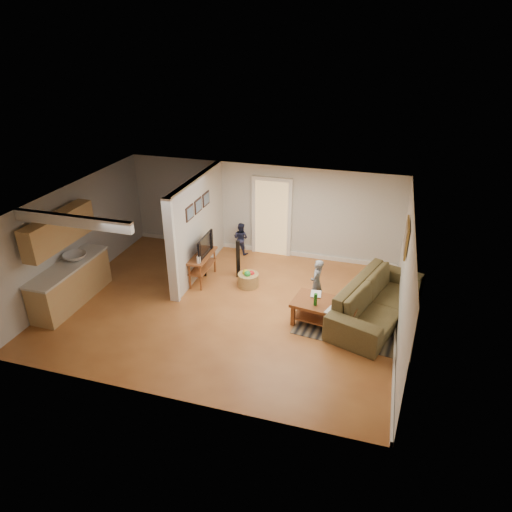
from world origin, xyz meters
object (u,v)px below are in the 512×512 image
Objects in this scene: tv_console at (202,257)px; child at (315,304)px; toddler at (241,253)px; speaker_right at (238,259)px; toy_basket at (248,279)px; sofa at (375,317)px; speaker_left at (204,259)px; coffee_table at (326,307)px.

tv_console reaches higher than child.
child is 1.23× the size of toddler.
speaker_right reaches higher than toddler.
toy_basket is at bearing 1.14° from tv_console.
speaker_right is (0.78, 0.43, -0.15)m from tv_console.
sofa is 2.59× the size of tv_console.
speaker_left is at bearing 104.49° from tv_console.
sofa is at bearing -6.94° from tv_console.
coffee_table is 1.28× the size of tv_console.
speaker_left reaches higher than toy_basket.
sofa is 4.38m from speaker_left.
toddler is at bearing 135.25° from coffee_table.
speaker_right reaches higher than coffee_table.
sofa is 2.01× the size of coffee_table.
tv_console is 1.89m from toddler.
tv_console is at bearing -178.13° from toy_basket.
speaker_left reaches higher than coffee_table.
tv_console is 1.14× the size of speaker_right.
sofa is 4.40m from toddler.
toy_basket reaches higher than sofa.
speaker_left is 1.27m from toy_basket.
toy_basket is (-3.07, 0.50, 0.19)m from sofa.
speaker_left is at bearing 99.58° from sofa.
tv_console is (-3.21, 1.03, 0.23)m from coffee_table.
child reaches higher than toddler.
tv_console is 0.90m from speaker_right.
child is at bearing -6.68° from tv_console.
coffee_table is 0.90m from child.
coffee_table is 3.38m from tv_console.
coffee_table is at bearing -50.39° from speaker_right.
toddler is (-2.45, 2.03, 0.00)m from child.
speaker_right is 1.09× the size of toddler.
speaker_right reaches higher than child.
tv_console is 2.96m from child.
toy_basket is 1.75m from child.
speaker_right is at bearing 94.27° from sofa.
toy_basket is (0.39, -0.39, -0.31)m from speaker_right.
coffee_table is 2.86× the size of toy_basket.
coffee_table is 1.30× the size of child.
tv_console is at bearing 102.49° from sofa.
tv_console reaches higher than toy_basket.
toddler is at bearing 113.64° from toy_basket.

